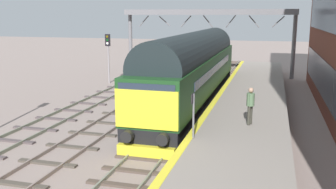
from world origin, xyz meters
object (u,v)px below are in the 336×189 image
waiting_passenger (250,103)px  signal_post_far (108,52)px  platform_number_sign (193,109)px  diesel_locomotive (194,67)px

waiting_passenger → signal_post_far: bearing=67.2°
platform_number_sign → waiting_passenger: size_ratio=1.08×
signal_post_far → waiting_passenger: (12.56, -13.10, -0.69)m
waiting_passenger → diesel_locomotive: bearing=53.1°
diesel_locomotive → platform_number_sign: 9.55m
diesel_locomotive → signal_post_far: size_ratio=4.62×
diesel_locomotive → signal_post_far: (-8.64, 6.24, 0.20)m
signal_post_far → waiting_passenger: signal_post_far is taller
signal_post_far → waiting_passenger: size_ratio=2.53×
signal_post_far → diesel_locomotive: bearing=-35.8°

